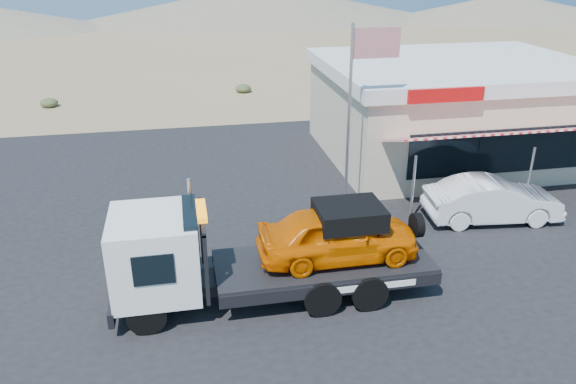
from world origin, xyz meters
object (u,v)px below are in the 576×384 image
Objects in this scene: tow_truck at (266,248)px; jerky_store at (452,108)px; white_sedan at (492,200)px; flagpole at (357,99)px.

jerky_store is at bearing 44.39° from tow_truck.
tow_truck reaches higher than white_sedan.
flagpole reaches higher than white_sedan.
white_sedan is at bearing 20.39° from tow_truck.
jerky_store reaches higher than tow_truck.
jerky_store is (1.47, 6.10, 1.28)m from white_sedan.
white_sedan is at bearing -103.57° from jerky_store.
white_sedan is 6.41m from jerky_store.
flagpole reaches higher than tow_truck.
jerky_store reaches higher than white_sedan.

